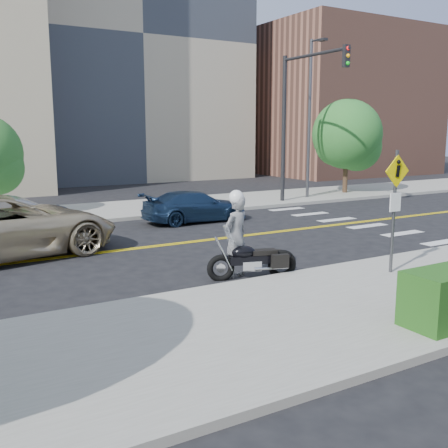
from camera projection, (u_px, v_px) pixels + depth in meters
name	position (u px, v px, depth m)	size (l,w,h in m)	color
ground_plane	(138.00, 248.00, 16.27)	(120.00, 120.00, 0.00)	black
sidewalk_near	(283.00, 320.00, 9.88)	(60.00, 5.00, 0.15)	#9E9B91
sidewalk_far	(75.00, 214.00, 22.63)	(60.00, 5.00, 0.15)	#9E9B91
building_mid	(110.00, 47.00, 40.59)	(18.00, 14.00, 20.00)	#A39984
building_right	(336.00, 103.00, 45.13)	(14.00, 12.00, 12.00)	#8C5947
lamp_post	(309.00, 120.00, 27.03)	(0.16, 0.16, 8.00)	#4C4C51
traffic_light	(296.00, 108.00, 24.73)	(0.28, 4.50, 7.00)	black
pedestrian_sign	(395.00, 200.00, 12.65)	(0.78, 0.08, 3.00)	#4C4C51
motorcyclist	(236.00, 234.00, 12.90)	(0.86, 0.70, 2.19)	silver
motorcycle	(253.00, 252.00, 12.86)	(2.20, 0.67, 1.34)	black
parked_car_silver	(16.00, 216.00, 18.26)	(1.43, 4.09, 1.35)	#A9ABB1
parked_car_blue	(195.00, 206.00, 20.93)	(1.74, 4.29, 1.24)	navy
tree_far_b	(347.00, 134.00, 29.23)	(3.87, 3.87, 5.35)	#382619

